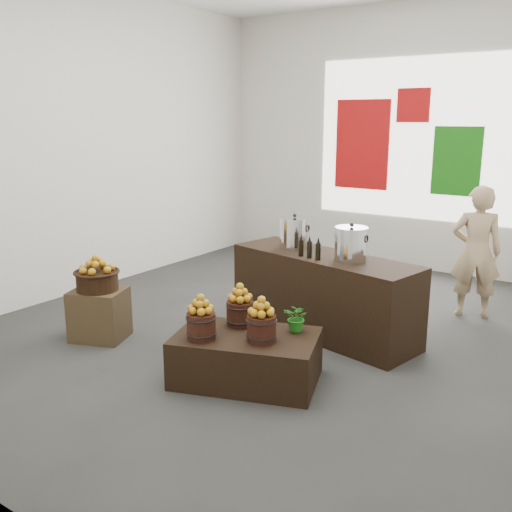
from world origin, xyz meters
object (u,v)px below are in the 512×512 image
Objects in this scene: wicker_basket at (97,281)px; counter at (323,294)px; crate at (99,314)px; stock_pot_center at (351,245)px; stock_pot_left at (295,234)px; display_table at (246,358)px; shopper at (476,252)px.

wicker_basket is 0.20× the size of counter.
crate is 1.25× the size of wicker_basket.
stock_pot_center is at bearing 32.82° from wicker_basket.
stock_pot_left is at bearing 47.57° from wicker_basket.
shopper reaches higher than display_table.
display_table is 1.65m from stock_pot_center.
wicker_basket is 0.28× the size of shopper.
counter is (1.89, 1.51, -0.20)m from wicker_basket.
counter is at bearing -11.86° from stock_pot_left.
wicker_basket is 2.43m from counter.
crate is 4.35m from shopper.
stock_pot_left is 0.21× the size of shopper.
counter is 1.37× the size of shopper.
crate is 2.76m from stock_pot_center.
stock_pot_center is (2.23, 1.44, 0.78)m from crate.
shopper reaches higher than counter.
stock_pot_left reaches higher than counter.
stock_pot_center is (2.23, 1.44, 0.41)m from wicker_basket.
counter reaches higher than wicker_basket.
stock_pot_center is at bearing 41.18° from shopper.
crate is 0.43× the size of display_table.
stock_pot_left is (-0.42, 1.54, 0.83)m from display_table.
stock_pot_center reaches higher than crate.
display_table is at bearing -104.01° from stock_pot_center.
crate is at bearing -132.43° from stock_pot_left.
display_table is at bearing -78.46° from counter.
crate is at bearing 0.00° from wicker_basket.
crate reaches higher than display_table.
shopper reaches higher than wicker_basket.
crate is 0.37m from wicker_basket.
crate is 0.35× the size of shopper.
wicker_basket is at bearing -129.60° from counter.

